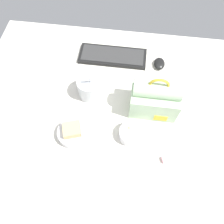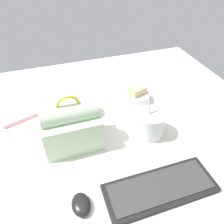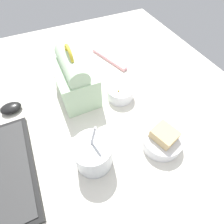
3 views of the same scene
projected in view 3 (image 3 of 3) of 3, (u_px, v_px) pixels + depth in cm
name	position (u px, v px, depth cm)	size (l,w,h in cm)	color
desk_surface	(111.00, 112.00, 65.48)	(140.00, 110.00, 2.00)	silver
keyboard	(11.00, 169.00, 50.27)	(33.78, 12.62, 2.10)	black
lunch_bag	(75.00, 79.00, 62.95)	(19.84, 13.17, 21.57)	#B7D6AD
soup_cup	(93.00, 154.00, 48.74)	(10.81, 10.81, 16.58)	silver
bento_bowl_sandwich	(162.00, 140.00, 54.13)	(12.50, 12.50, 7.46)	silver
bento_bowl_snacks	(120.00, 92.00, 66.74)	(10.18, 10.18, 5.70)	silver
computer_mouse	(11.00, 108.00, 63.50)	(5.35, 7.39, 2.81)	black
chopstick_case	(109.00, 59.00, 82.30)	(21.08, 9.23, 1.60)	pink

